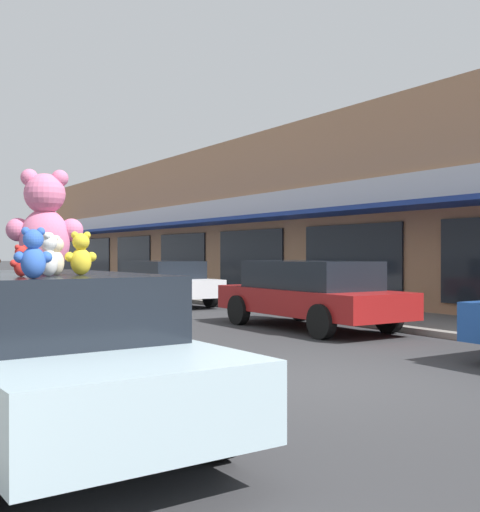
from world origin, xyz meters
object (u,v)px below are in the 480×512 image
parked_car_far_center (310,292)px  plush_art_car (41,348)px  parked_car_far_right (162,281)px  teddy_bear_red (21,261)px  teddy_bear_blue (33,254)px  teddy_bear_cream (56,256)px  teddy_bear_giant (45,223)px  teddy_bear_yellow (81,254)px  teddy_bear_white (48,255)px

parked_car_far_center → plush_art_car: bearing=-144.6°
parked_car_far_right → teddy_bear_red: bearing=-119.6°
teddy_bear_blue → teddy_bear_cream: bearing=-108.6°
teddy_bear_giant → teddy_bear_yellow: bearing=116.2°
teddy_bear_blue → parked_car_far_right: 15.07m
teddy_bear_giant → parked_car_far_center: teddy_bear_giant is taller
teddy_bear_giant → teddy_bear_red: size_ratio=3.82×
teddy_bear_red → parked_car_far_center: (7.21, 5.52, -0.75)m
teddy_bear_yellow → teddy_bear_white: (-0.31, -0.15, -0.01)m
teddy_bear_cream → teddy_bear_blue: teddy_bear_blue is taller
plush_art_car → teddy_bear_cream: (-0.02, -0.52, 0.81)m
teddy_bear_blue → teddy_bear_white: bearing=-108.0°
teddy_bear_blue → parked_car_far_right: teddy_bear_blue is taller
teddy_bear_giant → teddy_bear_white: size_ratio=2.75×
teddy_bear_giant → teddy_bear_red: bearing=81.8°
teddy_bear_giant → teddy_bear_white: bearing=94.9°
teddy_bear_red → teddy_bear_cream: bearing=177.2°
teddy_bear_red → teddy_bear_giant: bearing=-139.1°
teddy_bear_blue → teddy_bear_red: teddy_bear_blue is taller
plush_art_car → teddy_bear_cream: teddy_bear_cream is taller
plush_art_car → teddy_bear_white: bearing=-103.0°
teddy_bear_giant → teddy_bear_red: 0.94m
teddy_bear_cream → teddy_bear_yellow: 0.20m
parked_car_far_right → teddy_bear_white: bearing=-118.8°
teddy_bear_white → parked_car_far_center: size_ratio=0.07×
teddy_bear_yellow → parked_car_far_center: teddy_bear_yellow is taller
plush_art_car → teddy_bear_red: 1.04m
teddy_bear_giant → parked_car_far_center: bearing=-126.5°
teddy_bear_blue → teddy_bear_red: 0.49m
parked_car_far_right → teddy_bear_blue: bearing=-118.8°
parked_car_far_center → parked_car_far_right: parked_car_far_center is taller
plush_art_car → parked_car_far_center: bearing=33.1°
teddy_bear_red → parked_car_far_right: teddy_bear_red is taller
teddy_bear_white → teddy_bear_blue: bearing=0.8°
teddy_bear_cream → parked_car_far_center: (6.91, 5.42, -0.79)m
plush_art_car → teddy_bear_white: size_ratio=13.92×
teddy_bear_blue → parked_car_far_right: bearing=-108.2°
plush_art_car → teddy_bear_yellow: (0.17, -0.56, 0.83)m
teddy_bear_white → parked_car_far_center: bearing=158.1°
parked_car_far_center → parked_car_far_right: 7.19m
teddy_bear_cream → teddy_bear_blue: size_ratio=0.89×
teddy_bear_giant → teddy_bear_cream: (-0.10, -0.68, -0.29)m
teddy_bear_yellow → parked_car_far_center: size_ratio=0.08×
teddy_bear_cream → parked_car_far_right: 14.40m
teddy_bear_yellow → teddy_bear_red: 0.50m
plush_art_car → teddy_bear_blue: 1.42m
teddy_bear_white → parked_car_far_right: bearing=-179.3°
parked_car_far_center → teddy_bear_blue: bearing=-140.3°
teddy_bear_yellow → teddy_bear_red: (-0.49, -0.06, -0.05)m
teddy_bear_cream → teddy_bear_blue: 0.67m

